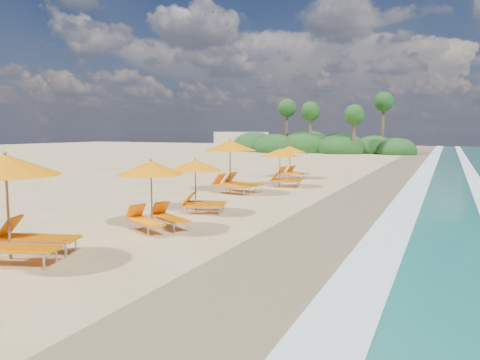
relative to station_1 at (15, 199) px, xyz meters
name	(u,v)px	position (x,y,z in m)	size (l,w,h in m)	color
ground	(240,212)	(2.17, 7.82, -1.43)	(160.00, 160.00, 0.00)	tan
wet_sand	(348,221)	(6.17, 7.82, -1.42)	(4.00, 160.00, 0.01)	olive
surf_foam	(435,227)	(8.87, 7.82, -1.40)	(4.00, 160.00, 0.01)	white
station_1	(15,199)	(0.00, 0.00, 0.00)	(3.26, 3.19, 2.55)	olive
station_2	(154,190)	(1.02, 4.03, -0.22)	(2.88, 2.88, 2.16)	olive
station_3	(200,182)	(0.81, 7.16, -0.30)	(2.56, 2.51, 2.01)	olive
station_4	(234,163)	(-0.34, 12.47, 0.04)	(3.09, 2.93, 2.63)	olive
station_5	(283,165)	(1.00, 15.88, -0.25)	(2.52, 2.40, 2.10)	olive
station_6	(292,160)	(0.10, 20.12, -0.25)	(2.76, 2.75, 2.10)	olive
treeline	(313,145)	(-7.77, 53.33, -0.43)	(25.80, 8.80, 9.74)	#163D14
beach_building	(242,141)	(-19.83, 55.82, -0.03)	(7.00, 5.00, 2.80)	beige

